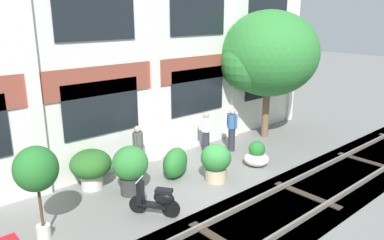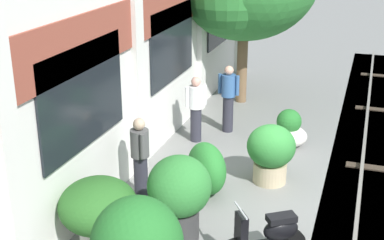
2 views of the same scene
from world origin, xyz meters
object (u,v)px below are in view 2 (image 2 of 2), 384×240
Objects in this scene: potted_plant_fluted_column at (98,209)px; resident_watching_tracks at (196,107)px; potted_plant_glazed_jar at (179,193)px; potted_plant_wide_bowl at (288,131)px; potted_plant_ribbed_drum at (271,151)px; resident_by_doorway at (228,97)px; topiary_hedge at (207,168)px; scooter_near_curb at (268,236)px; resident_near_plants at (140,157)px.

potted_plant_fluted_column is 0.79× the size of resident_watching_tracks.
potted_plant_glazed_jar is 1.66× the size of potted_plant_wide_bowl.
potted_plant_ribbed_drum is 2.78m from resident_by_doorway.
resident_watching_tracks reaches higher than potted_plant_glazed_jar.
potted_plant_fluted_column is 4.66m from resident_watching_tracks.
potted_plant_glazed_jar reaches higher than potted_plant_fluted_column.
potted_plant_ribbed_drum is 2.55m from resident_watching_tracks.
potted_plant_glazed_jar reaches higher than topiary_hedge.
topiary_hedge is at bearing -168.25° from resident_by_doorway.
potted_plant_wide_bowl is 0.53× the size of resident_by_doorway.
scooter_near_curb is 0.76× the size of resident_watching_tracks.
potted_plant_fluted_column is 0.77× the size of resident_near_plants.
resident_watching_tracks is at bearing 49.83° from resident_near_plants.
topiary_hedge is at bearing -18.97° from resident_watching_tracks.
scooter_near_curb is at bearing -169.68° from potted_plant_ribbed_drum.
potted_plant_ribbed_drum is at bearing -55.31° from topiary_hedge.
topiary_hedge is (1.87, 1.56, 0.03)m from scooter_near_curb.
potted_plant_glazed_jar reaches higher than scooter_near_curb.
potted_plant_glazed_jar is at bearing -41.09° from scooter_near_curb.
potted_plant_glazed_jar is 1.30m from potted_plant_fluted_column.
resident_near_plants reaches higher than potted_plant_fluted_column.
potted_plant_glazed_jar reaches higher than potted_plant_ribbed_drum.
potted_plant_fluted_column is (-0.70, 1.08, -0.12)m from potted_plant_glazed_jar.
potted_plant_wide_bowl is 4.06m from resident_near_plants.
resident_watching_tracks is (4.13, 2.53, 0.40)m from scooter_near_curb.
potted_plant_wide_bowl is (1.94, -0.04, -0.31)m from potted_plant_ribbed_drum.
resident_near_plants is at bearing 123.51° from topiary_hedge.
potted_plant_glazed_jar is at bearing -170.12° from resident_by_doorway.
potted_plant_fluted_column is at bearing 157.20° from topiary_hedge.
resident_near_plants is 1.27× the size of topiary_hedge.
scooter_near_curb is at bearing -140.20° from topiary_hedge.
potted_plant_wide_bowl is 4.58m from scooter_near_curb.
resident_watching_tracks is at bearing 23.25° from topiary_hedge.
potted_plant_fluted_column is 2.62m from topiary_hedge.
potted_plant_wide_bowl is 2.19m from resident_watching_tracks.
scooter_near_curb is at bearing -10.72° from resident_watching_tracks.
topiary_hedge is at bearing 157.24° from potted_plant_wide_bowl.
resident_watching_tracks is (3.96, 1.04, 0.00)m from potted_plant_glazed_jar.
scooter_near_curb is 0.72× the size of resident_by_doorway.
potted_plant_glazed_jar is 4.09m from resident_watching_tracks.
potted_plant_fluted_column is (-3.15, 2.09, 0.05)m from potted_plant_ribbed_drum.
potted_plant_fluted_column is at bearing -126.89° from resident_near_plants.
resident_by_doorway is (5.48, -0.59, 0.18)m from potted_plant_fluted_column.
potted_plant_fluted_column reaches higher than potted_plant_ribbed_drum.
scooter_near_curb is at bearing -174.57° from potted_plant_wide_bowl.
potted_plant_wide_bowl is at bearing -13.50° from potted_plant_glazed_jar.
potted_plant_wide_bowl is at bearing -119.10° from scooter_near_curb.
topiary_hedge is (1.70, 0.07, -0.36)m from potted_plant_glazed_jar.
topiary_hedge is (0.70, -1.06, -0.39)m from resident_near_plants.
potted_plant_fluted_column reaches higher than topiary_hedge.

